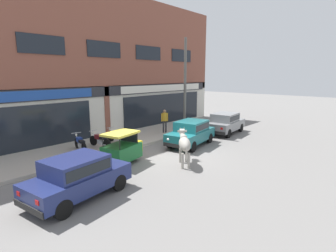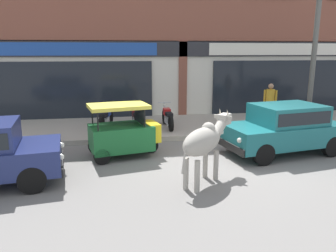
{
  "view_description": "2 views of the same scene",
  "coord_description": "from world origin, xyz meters",
  "px_view_note": "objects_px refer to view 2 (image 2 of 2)",
  "views": [
    {
      "loc": [
        -10.19,
        -8.66,
        4.15
      ],
      "look_at": [
        0.57,
        1.0,
        1.29
      ],
      "focal_mm": 28.0,
      "sensor_mm": 36.0,
      "label": 1
    },
    {
      "loc": [
        -2.91,
        -8.29,
        2.99
      ],
      "look_at": [
        -1.44,
        1.0,
        0.82
      ],
      "focal_mm": 35.0,
      "sensor_mm": 36.0,
      "label": 2
    }
  ],
  "objects_px": {
    "car_2": "(285,126)",
    "motorcycle_1": "(136,118)",
    "utility_pole": "(315,40)",
    "cow": "(204,141)",
    "motorcycle_0": "(106,118)",
    "motorcycle_2": "(167,117)",
    "auto_rickshaw": "(123,134)",
    "pedestrian": "(270,100)"
  },
  "relations": [
    {
      "from": "pedestrian",
      "to": "utility_pole",
      "type": "xyz_separation_m",
      "value": [
        1.06,
        -0.92,
        2.2
      ]
    },
    {
      "from": "car_2",
      "to": "utility_pole",
      "type": "bearing_deg",
      "value": 45.71
    },
    {
      "from": "auto_rickshaw",
      "to": "pedestrian",
      "type": "xyz_separation_m",
      "value": [
        5.67,
        2.54,
        0.49
      ]
    },
    {
      "from": "cow",
      "to": "pedestrian",
      "type": "xyz_separation_m",
      "value": [
        3.92,
        4.84,
        0.14
      ]
    },
    {
      "from": "cow",
      "to": "motorcycle_2",
      "type": "relative_size",
      "value": 0.93
    },
    {
      "from": "cow",
      "to": "auto_rickshaw",
      "type": "distance_m",
      "value": 2.92
    },
    {
      "from": "motorcycle_0",
      "to": "motorcycle_2",
      "type": "xyz_separation_m",
      "value": [
        2.27,
        -0.18,
        0.0
      ]
    },
    {
      "from": "auto_rickshaw",
      "to": "car_2",
      "type": "bearing_deg",
      "value": -5.75
    },
    {
      "from": "pedestrian",
      "to": "motorcycle_1",
      "type": "bearing_deg",
      "value": 178.44
    },
    {
      "from": "cow",
      "to": "auto_rickshaw",
      "type": "xyz_separation_m",
      "value": [
        -1.76,
        2.31,
        -0.35
      ]
    },
    {
      "from": "car_2",
      "to": "motorcycle_1",
      "type": "bearing_deg",
      "value": 142.97
    },
    {
      "from": "motorcycle_1",
      "to": "motorcycle_2",
      "type": "xyz_separation_m",
      "value": [
        1.18,
        0.0,
        0.0
      ]
    },
    {
      "from": "car_2",
      "to": "motorcycle_1",
      "type": "relative_size",
      "value": 2.09
    },
    {
      "from": "motorcycle_1",
      "to": "pedestrian",
      "type": "height_order",
      "value": "pedestrian"
    },
    {
      "from": "cow",
      "to": "utility_pole",
      "type": "height_order",
      "value": "utility_pole"
    },
    {
      "from": "utility_pole",
      "to": "car_2",
      "type": "bearing_deg",
      "value": -134.29
    },
    {
      "from": "cow",
      "to": "pedestrian",
      "type": "distance_m",
      "value": 6.23
    },
    {
      "from": "cow",
      "to": "motorcycle_0",
      "type": "distance_m",
      "value": 5.68
    },
    {
      "from": "cow",
      "to": "motorcycle_0",
      "type": "xyz_separation_m",
      "value": [
        -2.33,
        5.17,
        -0.45
      ]
    },
    {
      "from": "auto_rickshaw",
      "to": "motorcycle_2",
      "type": "bearing_deg",
      "value": 57.61
    },
    {
      "from": "car_2",
      "to": "auto_rickshaw",
      "type": "height_order",
      "value": "auto_rickshaw"
    },
    {
      "from": "cow",
      "to": "car_2",
      "type": "bearing_deg",
      "value": 31.92
    },
    {
      "from": "car_2",
      "to": "auto_rickshaw",
      "type": "relative_size",
      "value": 1.79
    },
    {
      "from": "auto_rickshaw",
      "to": "pedestrian",
      "type": "relative_size",
      "value": 1.33
    },
    {
      "from": "auto_rickshaw",
      "to": "motorcycle_0",
      "type": "relative_size",
      "value": 1.19
    },
    {
      "from": "car_2",
      "to": "motorcycle_2",
      "type": "relative_size",
      "value": 2.09
    },
    {
      "from": "motorcycle_0",
      "to": "motorcycle_2",
      "type": "distance_m",
      "value": 2.28
    },
    {
      "from": "motorcycle_0",
      "to": "car_2",
      "type": "bearing_deg",
      "value": -32.31
    },
    {
      "from": "motorcycle_2",
      "to": "pedestrian",
      "type": "xyz_separation_m",
      "value": [
        3.97,
        -0.14,
        0.6
      ]
    },
    {
      "from": "motorcycle_1",
      "to": "utility_pole",
      "type": "distance_m",
      "value": 6.9
    },
    {
      "from": "car_2",
      "to": "motorcycle_2",
      "type": "distance_m",
      "value": 4.36
    },
    {
      "from": "cow",
      "to": "motorcycle_0",
      "type": "height_order",
      "value": "cow"
    },
    {
      "from": "cow",
      "to": "pedestrian",
      "type": "height_order",
      "value": "pedestrian"
    },
    {
      "from": "pedestrian",
      "to": "utility_pole",
      "type": "relative_size",
      "value": 0.25
    },
    {
      "from": "cow",
      "to": "motorcycle_1",
      "type": "relative_size",
      "value": 0.93
    },
    {
      "from": "motorcycle_0",
      "to": "utility_pole",
      "type": "relative_size",
      "value": 0.28
    },
    {
      "from": "car_2",
      "to": "pedestrian",
      "type": "height_order",
      "value": "pedestrian"
    },
    {
      "from": "auto_rickshaw",
      "to": "pedestrian",
      "type": "bearing_deg",
      "value": 24.1
    },
    {
      "from": "car_2",
      "to": "motorcycle_1",
      "type": "distance_m",
      "value": 5.24
    },
    {
      "from": "auto_rickshaw",
      "to": "motorcycle_1",
      "type": "bearing_deg",
      "value": 79.03
    },
    {
      "from": "cow",
      "to": "motorcycle_1",
      "type": "xyz_separation_m",
      "value": [
        -1.24,
        4.98,
        -0.45
      ]
    },
    {
      "from": "car_2",
      "to": "auto_rickshaw",
      "type": "xyz_separation_m",
      "value": [
        -4.7,
        0.47,
        -0.15
      ]
    }
  ]
}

